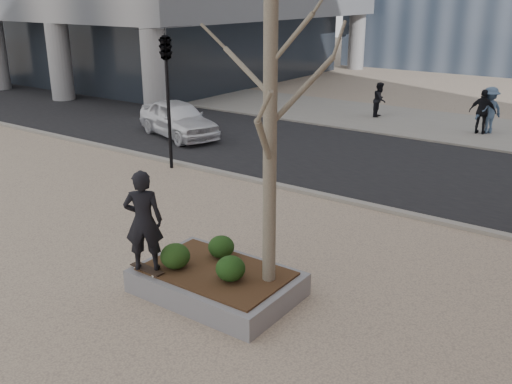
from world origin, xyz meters
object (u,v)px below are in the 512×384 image
Objects in this scene: planter at (217,283)px; skateboard at (147,270)px; skateboarder at (143,221)px; police_car at (178,119)px.

skateboard reaches higher than planter.
skateboarder reaches higher than skateboard.
skateboard is 12.60m from police_car.
skateboard is 0.18× the size of police_car.
planter is 1.53× the size of skateboarder.
police_car reaches higher than planter.
police_car reaches higher than skateboard.
skateboarder is (-1.10, -0.76, 1.28)m from planter.
police_car is at bearing 135.99° from planter.
police_car is at bearing 134.47° from skateboard.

